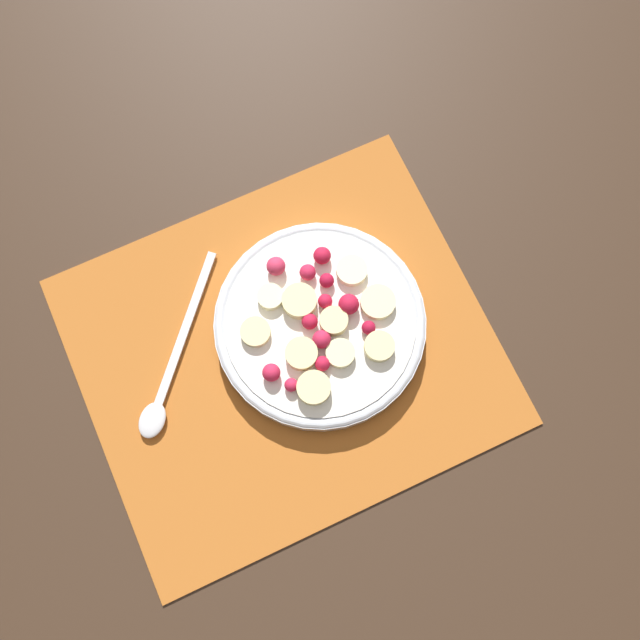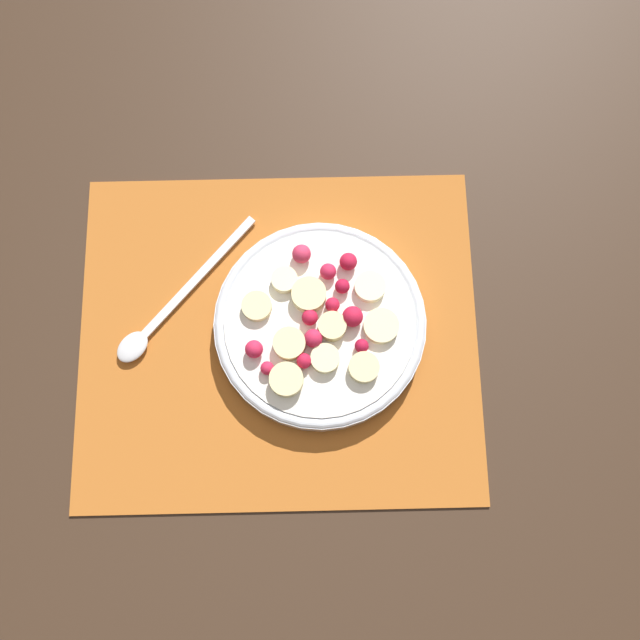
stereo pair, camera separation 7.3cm
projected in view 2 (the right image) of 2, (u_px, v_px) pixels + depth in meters
The scene contains 4 objects.
ground_plane at pixel (279, 336), 0.77m from camera, with size 3.00×3.00×0.00m, color #382619.
placemat at pixel (279, 335), 0.76m from camera, with size 0.43×0.37×0.01m.
fruit_bowl at pixel (320, 324), 0.75m from camera, with size 0.22×0.22×0.05m.
spoon at pixel (162, 315), 0.76m from camera, with size 0.15×0.17×0.01m.
Camera 2 is at (-0.04, 0.17, 0.75)m, focal length 40.00 mm.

